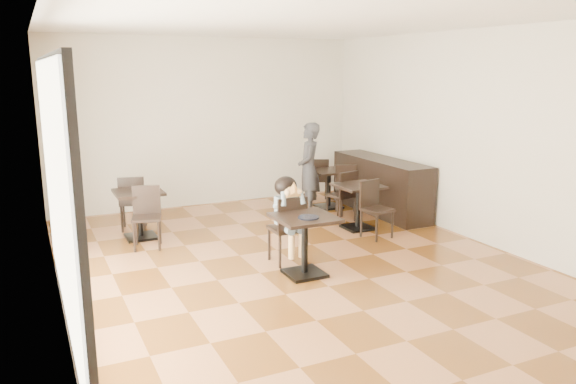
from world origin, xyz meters
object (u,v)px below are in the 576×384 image
adult_patron (309,169)px  chair_mid_a (341,196)px  cafe_table_mid (358,207)px  chair_mid_b (377,210)px  child_table (305,246)px  child_chair (286,229)px  chair_back_b (347,190)px  child (286,220)px  chair_left_b (147,218)px  cafe_table_left (140,215)px  chair_left_a (133,202)px  chair_back_a (318,180)px  cafe_table_back (329,189)px

adult_patron → chair_mid_a: adult_patron is taller
cafe_table_mid → chair_mid_b: size_ratio=0.83×
child_table → chair_mid_a: bearing=49.6°
child_chair → chair_mid_b: 1.82m
chair_mid_a → adult_patron: bearing=-74.6°
chair_mid_a → chair_back_b: bearing=-143.1°
child_chair → child_table: bearing=90.0°
child → chair_left_b: 2.16m
child_chair → chair_left_b: size_ratio=1.04×
adult_patron → chair_mid_b: bearing=35.2°
child_chair → cafe_table_left: size_ratio=1.25×
chair_left_a → adult_patron: bearing=-172.5°
child_chair → chair_left_b: (-1.60, 1.44, -0.02)m
child_table → cafe_table_mid: size_ratio=1.05×
child_chair → cafe_table_mid: child_chair is taller
chair_mid_a → chair_left_a: (-3.37, 1.01, 0.01)m
chair_left_b → chair_back_a: 4.02m
child_chair → adult_patron: bearing=-124.1°
chair_mid_b → chair_left_a: (-3.37, 2.11, 0.01)m
chair_mid_a → chair_left_b: (-3.37, -0.09, 0.01)m
adult_patron → child_table: bearing=-3.4°
cafe_table_mid → chair_left_b: (-3.37, 0.46, 0.08)m
chair_left_b → chair_back_b: (3.71, 0.46, -0.02)m
child_chair → chair_left_a: size_ratio=1.04×
chair_left_b → child_chair: bearing=-27.3°
child_table → cafe_table_back: child_table is taller
cafe_table_left → chair_mid_a: size_ratio=0.84×
adult_patron → chair_mid_b: 1.80m
child_table → chair_mid_b: 2.03m
chair_mid_b → chair_left_b: bearing=152.0°
cafe_table_mid → chair_back_a: size_ratio=0.85×
chair_mid_a → chair_left_a: size_ratio=0.98×
child_table → cafe_table_back: size_ratio=1.08×
chair_left_a → chair_left_b: 1.10m
adult_patron → cafe_table_back: adult_patron is taller
chair_mid_a → chair_back_b: 0.50m
child_chair → child: 0.12m
child → chair_mid_a: bearing=40.8°
adult_patron → chair_back_a: adult_patron is taller
child_table → chair_left_b: chair_left_b is taller
child_chair → chair_back_b: size_ratio=1.08×
child_table → cafe_table_mid: (1.77, 1.53, -0.02)m
cafe_table_mid → chair_mid_b: bearing=-90.0°
cafe_table_mid → cafe_table_back: 1.50m
child_chair → chair_left_a: bearing=-57.8°
chair_left_b → chair_back_a: bearing=37.6°
chair_left_a → chair_left_b: bearing=104.8°
child_table → cafe_table_back: (2.04, 3.01, -0.03)m
child → chair_back_b: (2.11, 1.91, -0.16)m
cafe_table_back → chair_left_a: (-3.65, 0.09, 0.09)m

